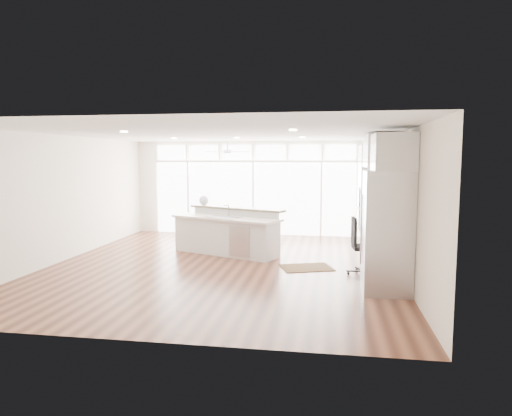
# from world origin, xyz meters

# --- Properties ---
(floor) EXTENTS (7.00, 8.00, 0.02)m
(floor) POSITION_xyz_m (0.00, 0.00, -0.01)
(floor) COLOR #452115
(floor) RESTS_ON ground
(ceiling) EXTENTS (7.00, 8.00, 0.02)m
(ceiling) POSITION_xyz_m (0.00, 0.00, 2.70)
(ceiling) COLOR white
(ceiling) RESTS_ON wall_back
(wall_back) EXTENTS (7.00, 0.04, 2.70)m
(wall_back) POSITION_xyz_m (0.00, 4.00, 1.35)
(wall_back) COLOR white
(wall_back) RESTS_ON floor
(wall_front) EXTENTS (7.00, 0.04, 2.70)m
(wall_front) POSITION_xyz_m (0.00, -4.00, 1.35)
(wall_front) COLOR white
(wall_front) RESTS_ON floor
(wall_left) EXTENTS (0.04, 8.00, 2.70)m
(wall_left) POSITION_xyz_m (-3.50, 0.00, 1.35)
(wall_left) COLOR white
(wall_left) RESTS_ON floor
(wall_right) EXTENTS (0.04, 8.00, 2.70)m
(wall_right) POSITION_xyz_m (3.50, 0.00, 1.35)
(wall_right) COLOR white
(wall_right) RESTS_ON floor
(glass_wall) EXTENTS (5.80, 0.06, 2.08)m
(glass_wall) POSITION_xyz_m (0.00, 3.94, 1.05)
(glass_wall) COLOR white
(glass_wall) RESTS_ON wall_back
(transom_row) EXTENTS (5.90, 0.06, 0.40)m
(transom_row) POSITION_xyz_m (0.00, 3.94, 2.38)
(transom_row) COLOR white
(transom_row) RESTS_ON wall_back
(desk_window) EXTENTS (0.04, 0.85, 0.85)m
(desk_window) POSITION_xyz_m (3.46, 0.30, 1.55)
(desk_window) COLOR white
(desk_window) RESTS_ON wall_right
(ceiling_fan) EXTENTS (1.16, 1.16, 0.32)m
(ceiling_fan) POSITION_xyz_m (-0.50, 2.80, 2.48)
(ceiling_fan) COLOR white
(ceiling_fan) RESTS_ON ceiling
(recessed_lights) EXTENTS (3.40, 3.00, 0.02)m
(recessed_lights) POSITION_xyz_m (0.00, 0.20, 2.68)
(recessed_lights) COLOR silver
(recessed_lights) RESTS_ON ceiling
(oven_cabinet) EXTENTS (0.64, 1.20, 2.50)m
(oven_cabinet) POSITION_xyz_m (3.17, 1.80, 1.25)
(oven_cabinet) COLOR silver
(oven_cabinet) RESTS_ON floor
(desk_nook) EXTENTS (0.72, 1.30, 0.76)m
(desk_nook) POSITION_xyz_m (3.13, 0.30, 0.38)
(desk_nook) COLOR silver
(desk_nook) RESTS_ON floor
(upper_cabinets) EXTENTS (0.64, 1.30, 0.64)m
(upper_cabinets) POSITION_xyz_m (3.17, 0.30, 2.35)
(upper_cabinets) COLOR silver
(upper_cabinets) RESTS_ON wall_right
(refrigerator) EXTENTS (0.76, 0.90, 2.00)m
(refrigerator) POSITION_xyz_m (3.11, -1.35, 1.00)
(refrigerator) COLOR #ADADB1
(refrigerator) RESTS_ON floor
(fridge_cabinet) EXTENTS (0.64, 0.90, 0.60)m
(fridge_cabinet) POSITION_xyz_m (3.17, -1.35, 2.30)
(fridge_cabinet) COLOR silver
(fridge_cabinet) RESTS_ON wall_right
(framed_photos) EXTENTS (0.06, 0.22, 0.80)m
(framed_photos) POSITION_xyz_m (3.46, 0.92, 1.40)
(framed_photos) COLOR black
(framed_photos) RESTS_ON wall_right
(kitchen_island) EXTENTS (2.82, 1.94, 1.05)m
(kitchen_island) POSITION_xyz_m (-0.18, 1.14, 0.52)
(kitchen_island) COLOR silver
(kitchen_island) RESTS_ON floor
(rug) EXTENTS (1.19, 1.01, 0.01)m
(rug) POSITION_xyz_m (1.73, 0.06, 0.01)
(rug) COLOR #3B2512
(rug) RESTS_ON floor
(office_chair) EXTENTS (0.62, 0.58, 1.09)m
(office_chair) POSITION_xyz_m (2.84, -0.33, 0.54)
(office_chair) COLOR black
(office_chair) RESTS_ON floor
(fishbowl) EXTENTS (0.30, 0.30, 0.24)m
(fishbowl) POSITION_xyz_m (-0.90, 1.88, 1.17)
(fishbowl) COLOR silver
(fishbowl) RESTS_ON kitchen_island
(monitor) EXTENTS (0.09, 0.46, 0.38)m
(monitor) POSITION_xyz_m (3.05, 0.30, 0.95)
(monitor) COLOR black
(monitor) RESTS_ON desk_nook
(keyboard) EXTENTS (0.13, 0.30, 0.01)m
(keyboard) POSITION_xyz_m (2.88, 0.30, 0.77)
(keyboard) COLOR white
(keyboard) RESTS_ON desk_nook
(potted_plant) EXTENTS (0.28, 0.31, 0.24)m
(potted_plant) POSITION_xyz_m (3.17, 1.80, 2.62)
(potted_plant) COLOR #306129
(potted_plant) RESTS_ON oven_cabinet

